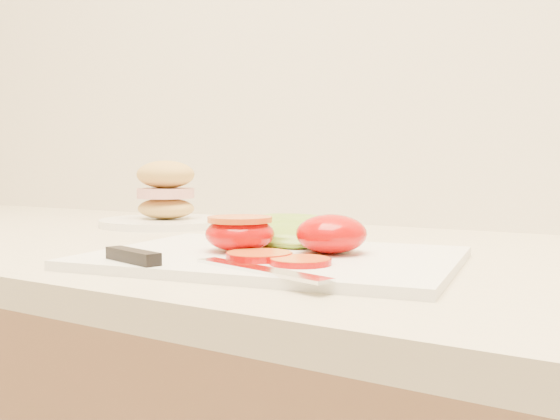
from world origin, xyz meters
The scene contains 8 objects.
cutting_board centered at (-0.35, 1.56, 0.94)m, with size 0.37×0.27×0.01m, color white.
tomato_half_dome centered at (-0.30, 1.59, 0.96)m, with size 0.08×0.08×0.04m, color #C80800.
tomato_half_cut centered at (-0.39, 1.55, 0.96)m, with size 0.08×0.08×0.04m.
tomato_slice_0 centered at (-0.34, 1.51, 0.94)m, with size 0.06×0.06×0.01m, color orange.
tomato_slice_1 centered at (-0.29, 1.50, 0.94)m, with size 0.06×0.06×0.01m, color orange.
lettuce_leaf_0 centered at (-0.38, 1.63, 0.95)m, with size 0.16×0.11×0.03m, color #7FA42B.
knife centered at (-0.38, 1.44, 0.94)m, with size 0.25×0.07×0.01m.
sandwich_plate centered at (-0.73, 1.80, 0.97)m, with size 0.22×0.22×0.11m.
Camera 1 is at (0.00, 1.01, 1.03)m, focal length 40.00 mm.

